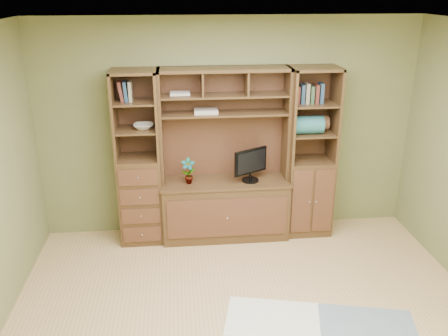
{
  "coord_description": "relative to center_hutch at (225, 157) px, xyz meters",
  "views": [
    {
      "loc": [
        -0.61,
        -3.44,
        2.89
      ],
      "look_at": [
        -0.14,
        1.2,
        1.1
      ],
      "focal_mm": 38.0,
      "sensor_mm": 36.0,
      "label": 1
    }
  ],
  "objects": [
    {
      "name": "center_hutch",
      "position": [
        0.0,
        0.0,
        0.0
      ],
      "size": [
        1.54,
        0.53,
        2.05
      ],
      "primitive_type": "cube",
      "color": "#462E18",
      "rests_on": "ground"
    },
    {
      "name": "orchid",
      "position": [
        -0.44,
        -0.03,
        -0.14
      ],
      "size": [
        0.16,
        0.11,
        0.31
      ],
      "primitive_type": "imported",
      "color": "#984233",
      "rests_on": "center_hutch"
    },
    {
      "name": "room",
      "position": [
        0.07,
        -1.73,
        0.28
      ],
      "size": [
        4.6,
        4.1,
        2.64
      ],
      "color": "tan",
      "rests_on": "ground"
    },
    {
      "name": "blanket_red",
      "position": [
        1.08,
        0.12,
        0.35
      ],
      "size": [
        0.32,
        0.18,
        0.18
      ],
      "primitive_type": "cube",
      "color": "brown",
      "rests_on": "right_tower"
    },
    {
      "name": "right_tower",
      "position": [
        1.02,
        0.04,
        0.0
      ],
      "size": [
        0.55,
        0.45,
        2.05
      ],
      "primitive_type": "cube",
      "color": "#462E18",
      "rests_on": "ground"
    },
    {
      "name": "bowl",
      "position": [
        -0.92,
        0.04,
        0.39
      ],
      "size": [
        0.23,
        0.23,
        0.06
      ],
      "primitive_type": "imported",
      "color": "silver",
      "rests_on": "left_tower"
    },
    {
      "name": "magazines",
      "position": [
        -0.21,
        0.09,
        0.54
      ],
      "size": [
        0.27,
        0.2,
        0.04
      ],
      "primitive_type": "cube",
      "color": "#C0B0A3",
      "rests_on": "center_hutch"
    },
    {
      "name": "left_tower",
      "position": [
        -1.0,
        0.04,
        0.0
      ],
      "size": [
        0.5,
        0.45,
        2.05
      ],
      "primitive_type": "cube",
      "color": "#462E18",
      "rests_on": "ground"
    },
    {
      "name": "blanket_teal",
      "position": [
        0.95,
        -0.01,
        0.37
      ],
      "size": [
        0.36,
        0.21,
        0.21
      ],
      "primitive_type": "cube",
      "color": "#28676B",
      "rests_on": "right_tower"
    },
    {
      "name": "monitor",
      "position": [
        0.3,
        -0.03,
        -0.02
      ],
      "size": [
        0.49,
        0.39,
        0.55
      ],
      "primitive_type": "cube",
      "rotation": [
        0.0,
        0.0,
        0.51
      ],
      "color": "black",
      "rests_on": "center_hutch"
    }
  ]
}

